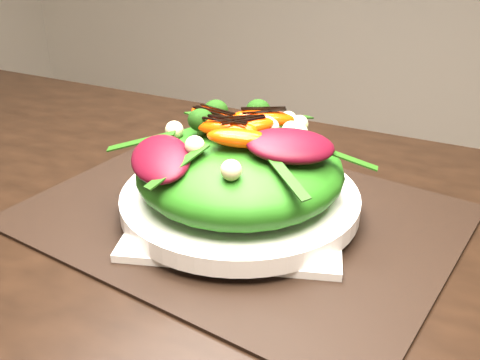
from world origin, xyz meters
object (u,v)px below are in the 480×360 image
at_px(dining_table, 82,256).
at_px(plate_base, 240,210).
at_px(salad_bowl, 240,200).
at_px(lettuce_mound, 240,170).
at_px(placemat, 240,215).
at_px(orange_segment, 233,119).

xyz_separation_m(dining_table, plate_base, (0.13, 0.12, 0.03)).
distance_m(salad_bowl, lettuce_mound, 0.04).
relative_size(dining_table, plate_base, 7.04).
distance_m(placemat, orange_segment, 0.11).
bearing_deg(lettuce_mound, salad_bowl, 90.00).
xyz_separation_m(placemat, salad_bowl, (0.00, 0.00, 0.02)).
distance_m(plate_base, salad_bowl, 0.01).
height_order(lettuce_mound, orange_segment, orange_segment).
height_order(placemat, lettuce_mound, lettuce_mound).
relative_size(plate_base, salad_bowl, 0.84).
relative_size(salad_bowl, lettuce_mound, 1.17).
height_order(placemat, salad_bowl, salad_bowl).
distance_m(dining_table, orange_segment, 0.23).
xyz_separation_m(placemat, orange_segment, (-0.02, 0.03, 0.10)).
relative_size(dining_table, salad_bowl, 5.94).
bearing_deg(salad_bowl, orange_segment, 127.63).
xyz_separation_m(dining_table, orange_segment, (0.11, 0.15, 0.13)).
distance_m(salad_bowl, orange_segment, 0.09).
height_order(plate_base, lettuce_mound, lettuce_mound).
distance_m(plate_base, lettuce_mound, 0.05).
xyz_separation_m(dining_table, lettuce_mound, (0.13, 0.12, 0.08)).
bearing_deg(lettuce_mound, dining_table, -137.33).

